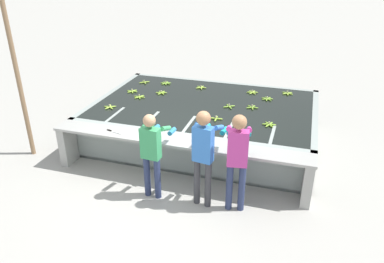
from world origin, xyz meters
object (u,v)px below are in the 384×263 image
object	(u,v)px
banana_bunch_floating_12	(252,92)
banana_bunch_floating_2	(132,91)
banana_bunch_floating_7	(229,106)
banana_bunch_floating_4	(267,99)
banana_bunch_floating_9	(287,93)
banana_bunch_floating_13	(216,119)
worker_2	(238,154)
banana_bunch_floating_6	(139,97)
support_post_left	(19,82)
banana_bunch_floating_8	(166,83)
banana_bunch_floating_0	(144,82)
knife_0	(112,131)
banana_bunch_floating_1	(201,87)
banana_bunch_floating_11	(252,107)
worker_0	(152,149)
banana_bunch_floating_3	(110,107)
worker_1	(204,150)
banana_bunch_floating_10	(161,93)
banana_bunch_floating_5	(269,124)

from	to	relation	value
banana_bunch_floating_12	banana_bunch_floating_2	bearing A→B (deg)	-164.42
banana_bunch_floating_7	banana_bunch_floating_4	bearing A→B (deg)	44.45
banana_bunch_floating_9	banana_bunch_floating_13	xyz separation A→B (m)	(-1.26, -1.95, 0.00)
worker_2	banana_bunch_floating_4	world-z (taller)	worker_2
banana_bunch_floating_6	support_post_left	distance (m)	2.55
banana_bunch_floating_8	banana_bunch_floating_0	bearing A→B (deg)	-170.77
banana_bunch_floating_13	knife_0	xyz separation A→B (m)	(-1.72, -1.13, -0.01)
banana_bunch_floating_1	banana_bunch_floating_12	world-z (taller)	same
banana_bunch_floating_2	banana_bunch_floating_11	size ratio (longest dim) A/B	1.01
banana_bunch_floating_2	banana_bunch_floating_8	size ratio (longest dim) A/B	1.00
banana_bunch_floating_12	banana_bunch_floating_6	bearing A→B (deg)	-156.18
banana_bunch_floating_13	banana_bunch_floating_0	bearing A→B (deg)	143.52
worker_0	banana_bunch_floating_13	bearing A→B (deg)	67.49
banana_bunch_floating_3	knife_0	xyz separation A→B (m)	(0.62, -1.05, -0.01)
worker_1	banana_bunch_floating_13	bearing A→B (deg)	96.94
banana_bunch_floating_10	banana_bunch_floating_12	bearing A→B (deg)	18.00
banana_bunch_floating_11	banana_bunch_floating_5	bearing A→B (deg)	-59.95
banana_bunch_floating_11	support_post_left	bearing A→B (deg)	-156.85
worker_0	banana_bunch_floating_9	distance (m)	4.11
banana_bunch_floating_7	banana_bunch_floating_12	world-z (taller)	same
banana_bunch_floating_10	banana_bunch_floating_0	bearing A→B (deg)	139.10
banana_bunch_floating_0	worker_1	bearing A→B (deg)	-53.11
worker_0	banana_bunch_floating_11	size ratio (longest dim) A/B	5.60
banana_bunch_floating_5	banana_bunch_floating_6	distance (m)	3.12
banana_bunch_floating_9	banana_bunch_floating_4	bearing A→B (deg)	-128.79
banana_bunch_floating_1	support_post_left	distance (m)	4.09
banana_bunch_floating_0	banana_bunch_floating_7	xyz separation A→B (m)	(2.43, -1.00, 0.00)
banana_bunch_floating_10	banana_bunch_floating_8	bearing A→B (deg)	102.40
banana_bunch_floating_7	banana_bunch_floating_5	bearing A→B (deg)	-36.27
worker_0	banana_bunch_floating_5	bearing A→B (deg)	44.14
banana_bunch_floating_3	banana_bunch_floating_11	xyz separation A→B (m)	(2.94, 0.89, 0.00)
banana_bunch_floating_7	banana_bunch_floating_11	size ratio (longest dim) A/B	0.91
banana_bunch_floating_11	worker_2	bearing A→B (deg)	-86.62
banana_bunch_floating_12	banana_bunch_floating_10	bearing A→B (deg)	-162.00
banana_bunch_floating_6	worker_0	bearing A→B (deg)	-61.06
banana_bunch_floating_11	banana_bunch_floating_7	bearing A→B (deg)	-168.21
banana_bunch_floating_4	knife_0	distance (m)	3.63
banana_bunch_floating_7	banana_bunch_floating_10	xyz separation A→B (m)	(-1.72, 0.38, -0.00)
banana_bunch_floating_2	banana_bunch_floating_5	size ratio (longest dim) A/B	0.99
support_post_left	banana_bunch_floating_6	bearing A→B (deg)	44.77
worker_2	banana_bunch_floating_7	distance (m)	2.41
banana_bunch_floating_9	banana_bunch_floating_12	bearing A→B (deg)	-167.38
worker_0	banana_bunch_floating_9	size ratio (longest dim) A/B	5.51
banana_bunch_floating_5	banana_bunch_floating_13	world-z (taller)	same
worker_1	banana_bunch_floating_2	xyz separation A→B (m)	(-2.52, 2.64, -0.17)
banana_bunch_floating_1	banana_bunch_floating_3	distance (m)	2.38
banana_bunch_floating_11	banana_bunch_floating_13	size ratio (longest dim) A/B	0.98
banana_bunch_floating_8	support_post_left	xyz separation A→B (m)	(-1.96, -2.83, 0.74)
banana_bunch_floating_11	banana_bunch_floating_13	distance (m)	1.01
banana_bunch_floating_8	worker_2	bearing A→B (deg)	-53.74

